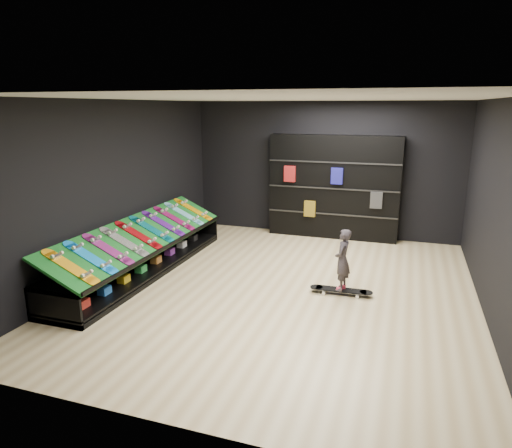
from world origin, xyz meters
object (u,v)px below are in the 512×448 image
(display_rack, at_px, (144,258))
(floor_skateboard, at_px, (341,292))
(child, at_px, (342,272))
(back_shelving, at_px, (334,187))

(display_rack, height_order, floor_skateboard, display_rack)
(floor_skateboard, xyz_separation_m, child, (0.00, 0.00, 0.34))
(display_rack, relative_size, child, 7.66)
(back_shelving, height_order, child, back_shelving)
(display_rack, bearing_deg, child, 1.19)
(back_shelving, bearing_deg, floor_skateboard, -78.04)
(floor_skateboard, distance_m, child, 0.34)
(floor_skateboard, height_order, child, child)
(back_shelving, relative_size, floor_skateboard, 2.91)
(back_shelving, relative_size, child, 4.86)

